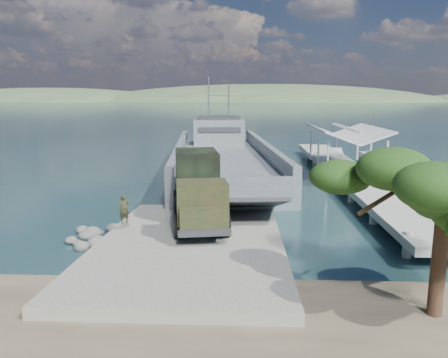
% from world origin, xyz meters
% --- Properties ---
extents(ground, '(1400.00, 1400.00, 0.00)m').
position_xyz_m(ground, '(0.00, 0.00, 0.00)').
color(ground, '#19383E').
rests_on(ground, ground).
extents(boat_ramp, '(10.00, 18.00, 0.50)m').
position_xyz_m(boat_ramp, '(0.00, -1.00, 0.25)').
color(boat_ramp, slate).
rests_on(boat_ramp, ground).
extents(shoreline_rocks, '(3.20, 5.60, 0.90)m').
position_xyz_m(shoreline_rocks, '(-6.20, 0.50, 0.00)').
color(shoreline_rocks, '#575855').
rests_on(shoreline_rocks, ground).
extents(distant_headlands, '(1000.00, 240.00, 48.00)m').
position_xyz_m(distant_headlands, '(50.00, 560.00, 0.00)').
color(distant_headlands, '#394F31').
rests_on(distant_headlands, ground).
extents(pier, '(6.40, 44.00, 6.10)m').
position_xyz_m(pier, '(13.00, 18.77, 1.60)').
color(pier, gray).
rests_on(pier, ground).
extents(landing_craft, '(12.98, 39.51, 11.55)m').
position_xyz_m(landing_craft, '(0.63, 22.90, 0.94)').
color(landing_craft, '#4E585C').
rests_on(landing_craft, ground).
extents(military_truck, '(4.28, 9.52, 4.26)m').
position_xyz_m(military_truck, '(0.05, 2.45, 2.62)').
color(military_truck, black).
rests_on(military_truck, boat_ramp).
extents(soldier, '(0.75, 0.68, 1.72)m').
position_xyz_m(soldier, '(-4.12, 0.49, 1.36)').
color(soldier, black).
rests_on(soldier, boat_ramp).
extents(sailboat_near, '(1.74, 5.66, 6.86)m').
position_xyz_m(sailboat_near, '(19.68, 33.45, 0.37)').
color(sailboat_near, silver).
rests_on(sailboat_near, ground).
extents(sailboat_far, '(2.31, 5.35, 6.31)m').
position_xyz_m(sailboat_far, '(15.98, 37.52, 0.34)').
color(sailboat_far, silver).
rests_on(sailboat_far, ground).
extents(overhang_tree, '(6.81, 6.27, 6.18)m').
position_xyz_m(overhang_tree, '(9.43, -8.47, 4.96)').
color(overhang_tree, '#332014').
rests_on(overhang_tree, ground).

